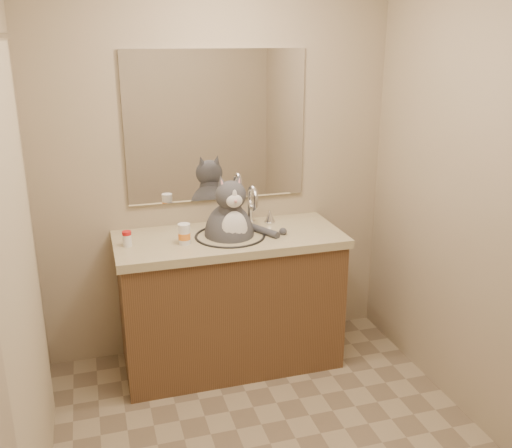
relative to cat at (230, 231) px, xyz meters
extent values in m
cube|color=tan|center=(-0.01, 0.29, 0.32)|extent=(2.20, 0.01, 2.40)
cube|color=tan|center=(-0.01, -2.22, 0.32)|extent=(2.20, 0.01, 2.40)
cube|color=tan|center=(1.10, -0.96, 0.32)|extent=(0.01, 2.50, 2.40)
cube|color=brown|center=(-0.01, 0.00, -0.48)|extent=(1.30, 0.55, 0.80)
cube|color=tan|center=(-0.01, 0.00, -0.05)|extent=(1.34, 0.59, 0.05)
torus|color=black|center=(-0.01, -0.02, -0.03)|extent=(0.42, 0.42, 0.02)
ellipsoid|color=white|center=(-0.01, -0.02, -0.10)|extent=(0.40, 0.40, 0.15)
cylinder|color=silver|center=(0.16, 0.15, 0.07)|extent=(0.03, 0.03, 0.18)
torus|color=silver|center=(0.16, 0.09, 0.16)|extent=(0.03, 0.16, 0.16)
cone|color=silver|center=(0.29, 0.15, 0.02)|extent=(0.06, 0.06, 0.08)
cube|color=white|center=(-0.01, 0.27, 0.57)|extent=(1.10, 0.02, 0.90)
cube|color=#C3B694|center=(-1.06, -0.86, 0.12)|extent=(0.01, 1.20, 1.90)
ellipsoid|color=#404145|center=(0.00, 0.01, -0.04)|extent=(0.30, 0.33, 0.39)
ellipsoid|color=white|center=(0.00, -0.09, 0.02)|extent=(0.16, 0.09, 0.25)
ellipsoid|color=#404145|center=(0.00, -0.03, 0.22)|extent=(0.19, 0.16, 0.17)
ellipsoid|color=white|center=(0.00, -0.10, 0.21)|extent=(0.09, 0.05, 0.08)
sphere|color=#D88C8C|center=(0.00, -0.13, 0.22)|extent=(0.02, 0.02, 0.02)
cone|color=#404145|center=(-0.05, -0.02, 0.31)|extent=(0.08, 0.06, 0.09)
cone|color=#404145|center=(0.05, -0.02, 0.31)|extent=(0.08, 0.06, 0.09)
cylinder|color=#404145|center=(0.19, -0.02, -0.01)|extent=(0.16, 0.25, 0.04)
cylinder|color=white|center=(-0.60, -0.01, 0.01)|extent=(0.06, 0.06, 0.07)
cylinder|color=red|center=(-0.60, -0.01, 0.05)|extent=(0.06, 0.06, 0.02)
cylinder|color=white|center=(-0.28, -0.07, 0.02)|extent=(0.07, 0.07, 0.10)
cylinder|color=orange|center=(-0.28, -0.07, 0.02)|extent=(0.07, 0.07, 0.04)
cylinder|color=white|center=(-0.28, -0.07, 0.08)|extent=(0.07, 0.07, 0.02)
cylinder|color=slate|center=(-0.27, -0.02, 0.01)|extent=(0.05, 0.05, 0.07)
camera|label=1|loc=(-0.76, -3.08, 1.09)|focal=40.00mm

